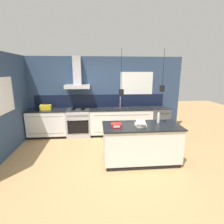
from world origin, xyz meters
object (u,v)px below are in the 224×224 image
book_stack (141,124)px  dishwasher (159,120)px  red_supply_box (116,125)px  bottle_on_island (158,118)px  oven_range (79,122)px  yellow_toolbox (46,107)px

book_stack → dishwasher: bearing=59.6°
book_stack → red_supply_box: 0.56m
dishwasher → bottle_on_island: size_ratio=3.11×
oven_range → yellow_toolbox: (-1.03, 0.00, 0.54)m
dishwasher → red_supply_box: red_supply_box is taller
oven_range → bottle_on_island: size_ratio=3.11×
dishwasher → red_supply_box: 2.68m
red_supply_box → bottle_on_island: bearing=14.1°
oven_range → book_stack: 2.58m
oven_range → book_stack: (1.59, -1.96, 0.51)m
bottle_on_island → yellow_toolbox: size_ratio=0.86×
dishwasher → book_stack: book_stack is taller
book_stack → red_supply_box: book_stack is taller
oven_range → bottle_on_island: bearing=-39.7°
bottle_on_island → book_stack: bearing=-154.9°
red_supply_box → dishwasher: bearing=49.4°
oven_range → yellow_toolbox: size_ratio=2.68×
dishwasher → book_stack: 2.34m
oven_range → red_supply_box: 2.30m
book_stack → yellow_toolbox: yellow_toolbox is taller
oven_range → dishwasher: same height
bottle_on_island → book_stack: 0.55m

